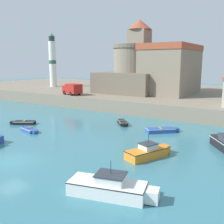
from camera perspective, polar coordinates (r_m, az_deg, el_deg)
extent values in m
plane|color=teal|center=(25.50, -21.19, -10.00)|extent=(200.00, 200.00, 0.00)
cube|color=gray|center=(61.19, 14.07, 3.34)|extent=(120.00, 40.00, 2.26)
cube|color=white|center=(18.16, -1.06, -16.31)|extent=(5.47, 3.18, 0.94)
cube|color=white|center=(17.53, 8.73, -17.50)|extent=(1.09, 1.22, 0.80)
cube|color=black|center=(17.97, -1.06, -15.09)|extent=(5.53, 3.21, 0.07)
cube|color=silver|center=(17.76, -0.25, -14.31)|extent=(2.11, 1.84, 0.53)
cube|color=#2D333D|center=(17.63, -0.26, -13.41)|extent=(2.29, 1.97, 0.08)
cylinder|color=black|center=(17.44, -0.26, -11.94)|extent=(0.04, 0.04, 0.90)
cube|color=#284C9E|center=(33.69, 10.51, -3.95)|extent=(3.51, 3.41, 0.54)
cube|color=#284C9E|center=(34.45, 13.75, -3.75)|extent=(0.97, 0.97, 0.46)
cube|color=white|center=(33.63, 10.53, -3.57)|extent=(3.55, 3.44, 0.07)
cube|color=#997F5B|center=(33.61, 10.53, -3.44)|extent=(0.94, 0.99, 0.08)
cube|color=#284C9E|center=(35.23, -17.58, -3.72)|extent=(2.79, 1.64, 0.42)
cube|color=#284C9E|center=(33.89, -16.38, -4.22)|extent=(0.62, 0.70, 0.36)
cube|color=white|center=(35.19, -17.60, -3.45)|extent=(2.81, 1.66, 0.07)
cube|color=#997F5B|center=(35.17, -17.61, -3.32)|extent=(0.40, 0.96, 0.08)
cube|color=black|center=(36.47, -18.61, -3.22)|extent=(0.24, 0.24, 0.36)
cube|color=black|center=(37.41, 2.27, -2.29)|extent=(2.60, 2.68, 0.54)
cube|color=black|center=(35.91, 2.80, -2.85)|extent=(0.74, 0.73, 0.46)
cube|color=white|center=(37.36, 2.27, -1.95)|extent=(2.62, 2.71, 0.07)
cube|color=#997F5B|center=(37.34, 2.27, -1.83)|extent=(0.78, 0.75, 0.08)
cube|color=black|center=(39.50, -18.50, -2.20)|extent=(3.13, 2.59, 0.47)
cube|color=black|center=(40.13, -20.83, -2.15)|extent=(0.86, 0.90, 0.40)
cube|color=white|center=(39.46, -18.52, -1.93)|extent=(3.16, 2.62, 0.07)
cube|color=#997F5B|center=(39.44, -18.53, -1.82)|extent=(0.74, 1.03, 0.08)
cube|color=black|center=(38.97, -16.35, -2.17)|extent=(0.27, 0.27, 0.36)
cube|color=orange|center=(24.75, 7.48, -8.94)|extent=(3.02, 4.33, 0.84)
cube|color=orange|center=(26.32, 11.36, -7.84)|extent=(1.10, 1.01, 0.71)
cube|color=black|center=(24.62, 7.50, -8.10)|extent=(3.05, 4.37, 0.07)
cube|color=silver|center=(24.67, 7.87, -7.42)|extent=(1.66, 1.76, 0.46)
cube|color=#2D333D|center=(24.59, 7.88, -6.82)|extent=(1.78, 1.90, 0.08)
cylinder|color=black|center=(24.44, 7.91, -5.72)|extent=(0.04, 0.04, 0.90)
cube|color=black|center=(31.30, 21.70, -5.34)|extent=(1.25, 1.21, 0.76)
cube|color=gray|center=(56.20, 12.69, 8.42)|extent=(8.79, 14.34, 8.79)
cube|color=#9E472D|center=(56.24, 12.90, 13.51)|extent=(8.96, 14.62, 1.20)
cube|color=gray|center=(56.76, 5.90, 10.83)|extent=(3.87, 3.87, 13.11)
cone|color=#9E472D|center=(57.28, 6.06, 18.40)|extent=(5.04, 5.04, 2.00)
cube|color=#685E4F|center=(57.68, 4.32, 6.49)|extent=(12.93, 12.93, 4.33)
cylinder|color=gray|center=(57.55, 4.36, 8.98)|extent=(7.86, 7.86, 9.35)
cylinder|color=#685E4F|center=(57.61, 4.43, 14.03)|extent=(8.25, 8.25, 0.80)
cylinder|color=silver|center=(72.26, -12.79, 10.09)|extent=(1.81, 1.81, 11.82)
cylinder|color=#2D5647|center=(72.26, -12.81, 10.56)|extent=(1.86, 1.86, 0.90)
cylinder|color=#262D33|center=(72.51, -13.01, 15.24)|extent=(1.54, 1.54, 1.20)
cone|color=#2D5647|center=(72.59, -13.04, 16.02)|extent=(1.72, 1.72, 0.80)
cube|color=#AD1E19|center=(52.89, -8.34, 5.07)|extent=(3.63, 2.85, 1.80)
cube|color=#AD1E19|center=(54.61, -9.54, 5.01)|extent=(1.77, 2.27, 1.40)
cube|color=#334756|center=(54.97, -9.80, 5.24)|extent=(0.58, 1.77, 0.70)
cylinder|color=black|center=(54.10, -10.30, 4.18)|extent=(0.84, 0.48, 0.80)
cylinder|color=black|center=(55.12, -8.62, 4.35)|extent=(0.84, 0.48, 0.80)
cylinder|color=black|center=(52.13, -8.93, 3.98)|extent=(0.84, 0.48, 0.80)
cylinder|color=black|center=(53.18, -7.22, 4.16)|extent=(0.84, 0.48, 0.80)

